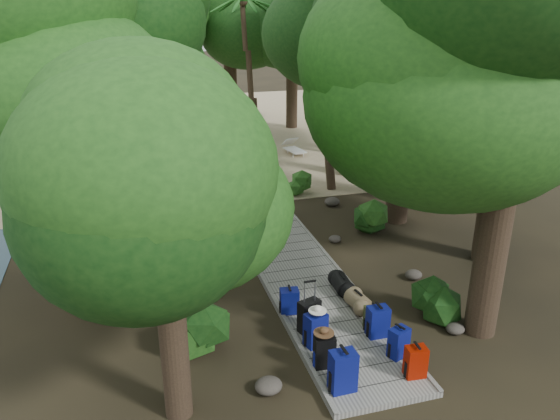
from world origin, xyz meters
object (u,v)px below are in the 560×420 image
object	(u,v)px
backpack_left_b	(324,350)
backpack_left_c	(316,328)
backpack_right_d	(373,317)
duffel_right_black	(342,284)
suitcase_on_boardwalk	(309,316)
backpack_left_a	(343,369)
backpack_right_c	(378,320)
backpack_right_b	(399,341)
lone_suitcase_on_sand	(239,169)
sun_lounger	(295,148)
backpack_right_a	(416,360)
kayak	(140,159)
backpack_left_d	(289,300)
duffel_right_khaki	(358,301)

from	to	relation	value
backpack_left_b	backpack_left_c	bearing A→B (deg)	90.19
backpack_right_d	backpack_left_c	bearing A→B (deg)	-163.24
backpack_left_c	duffel_right_black	xyz separation A→B (m)	(1.26, 1.76, -0.18)
backpack_left_c	suitcase_on_boardwalk	distance (m)	0.49
backpack_left_a	backpack_right_c	bearing A→B (deg)	44.02
backpack_right_b	duffel_right_black	size ratio (longest dim) A/B	1.05
backpack_right_c	lone_suitcase_on_sand	world-z (taller)	backpack_right_c
backpack_right_b	backpack_right_c	xyz separation A→B (m)	(-0.08, 0.72, 0.02)
backpack_left_c	sun_lounger	world-z (taller)	backpack_left_c
backpack_left_a	backpack_right_b	bearing A→B (deg)	21.66
duffel_right_black	sun_lounger	world-z (taller)	sun_lounger
backpack_left_a	lone_suitcase_on_sand	world-z (taller)	backpack_left_a
backpack_right_a	sun_lounger	xyz separation A→B (m)	(2.50, 14.92, -0.13)
backpack_left_b	kayak	size ratio (longest dim) A/B	0.21
backpack_left_d	duffel_right_khaki	xyz separation A→B (m)	(1.45, -0.29, -0.11)
backpack_left_b	backpack_right_a	distance (m)	1.61
backpack_right_c	backpack_right_d	distance (m)	0.25
backpack_left_b	duffel_right_black	distance (m)	2.76
backpack_right_c	backpack_right_d	size ratio (longest dim) A/B	1.28
backpack_right_c	duffel_right_black	distance (m)	1.82
lone_suitcase_on_sand	kayak	world-z (taller)	lone_suitcase_on_sand
backpack_left_b	backpack_right_b	distance (m)	1.43
sun_lounger	duffel_right_khaki	bearing A→B (deg)	-112.19
backpack_right_c	suitcase_on_boardwalk	size ratio (longest dim) A/B	1.03
backpack_left_c	backpack_right_a	size ratio (longest dim) A/B	1.16
backpack_left_b	backpack_left_d	distance (m)	1.92
backpack_right_a	lone_suitcase_on_sand	bearing A→B (deg)	96.79
duffel_right_khaki	kayak	world-z (taller)	duffel_right_khaki
backpack_right_b	backpack_left_c	bearing A→B (deg)	129.05
backpack_left_c	backpack_left_b	bearing A→B (deg)	-112.08
kayak	duffel_right_black	bearing A→B (deg)	-94.39
backpack_right_c	suitcase_on_boardwalk	xyz separation A→B (m)	(-1.25, 0.54, -0.01)
backpack_right_a	kayak	xyz separation A→B (m)	(-4.05, 15.48, -0.26)
backpack_left_b	backpack_right_b	world-z (taller)	backpack_left_b
backpack_left_b	backpack_left_c	size ratio (longest dim) A/B	0.91
duffel_right_khaki	backpack_right_d	bearing A→B (deg)	-99.50
backpack_left_d	sun_lounger	xyz separation A→B (m)	(4.02, 12.30, -0.10)
backpack_left_c	backpack_right_b	size ratio (longest dim) A/B	1.15
backpack_right_d	kayak	size ratio (longest dim) A/B	0.17
backpack_right_c	backpack_right_d	xyz separation A→B (m)	(0.02, 0.23, -0.08)
backpack_right_b	kayak	bearing A→B (deg)	83.72
backpack_left_a	kayak	world-z (taller)	backpack_left_a
backpack_left_c	duffel_right_khaki	distance (m)	1.64
backpack_left_b	sun_lounger	bearing A→B (deg)	80.29
backpack_right_b	kayak	xyz separation A→B (m)	(-4.03, 14.88, -0.27)
backpack_right_b	backpack_left_b	bearing A→B (deg)	154.14
backpack_left_d	backpack_left_b	bearing A→B (deg)	-79.45
kayak	backpack_left_d	bearing A→B (deg)	-100.89
sun_lounger	backpack_left_a	bearing A→B (deg)	-115.23
backpack_right_c	duffel_right_khaki	world-z (taller)	backpack_right_c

